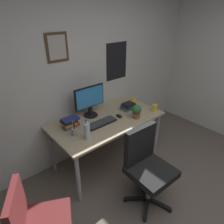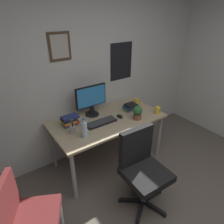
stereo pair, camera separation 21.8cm
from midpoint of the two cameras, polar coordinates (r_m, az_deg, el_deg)
name	(u,v)px [view 2 (the right image)]	position (r m, az deg, el deg)	size (l,w,h in m)	color
wall_back	(85,71)	(2.87, -5.43, 11.61)	(4.40, 0.10, 2.60)	silver
desk	(108,123)	(2.79, 1.06, -3.33)	(1.55, 0.79, 0.73)	tan
office_chair	(142,166)	(2.34, 11.27, -14.87)	(0.55, 0.57, 0.95)	black
side_chair	(26,215)	(2.04, -20.31, -25.91)	(0.57, 0.57, 0.88)	#591E1E
monitor	(91,99)	(2.76, -3.71, 3.63)	(0.46, 0.20, 0.43)	black
keyboard	(101,122)	(2.64, -0.79, -3.03)	(0.43, 0.15, 0.03)	black
computer_mouse	(120,116)	(2.79, 4.51, -1.27)	(0.06, 0.11, 0.04)	black
water_bottle	(84,129)	(2.33, -5.28, -5.07)	(0.07, 0.07, 0.25)	silver
coffee_mug_near	(137,101)	(3.21, 9.11, 3.05)	(0.11, 0.07, 0.09)	yellow
coffee_mug_far	(157,110)	(2.98, 14.93, 0.54)	(0.11, 0.07, 0.10)	yellow
potted_plant	(137,112)	(2.74, 9.56, -0.08)	(0.13, 0.13, 0.19)	brown
pen_cup	(73,129)	(2.45, -8.71, -4.99)	(0.07, 0.07, 0.20)	#9EA0A5
book_stack_left	(130,107)	(2.98, 7.40, 1.39)	(0.19, 0.16, 0.11)	gray
book_stack_right	(70,121)	(2.60, -9.71, -2.53)	(0.22, 0.15, 0.13)	#26727A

